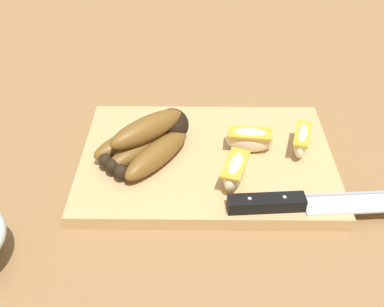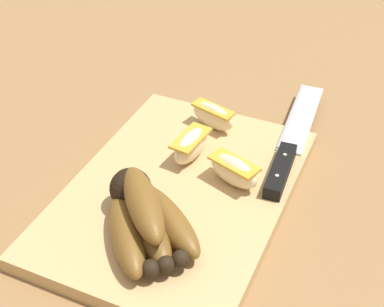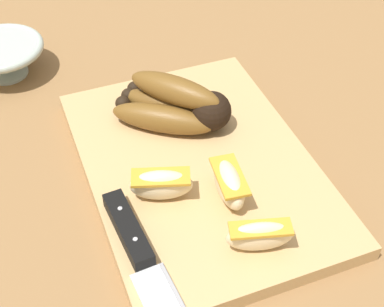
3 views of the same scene
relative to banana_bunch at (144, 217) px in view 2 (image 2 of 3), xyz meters
The scene contains 7 objects.
ground_plane 0.10m from the banana_bunch, behind, with size 6.00×6.00×0.00m, color olive.
cutting_board 0.09m from the banana_bunch, behind, with size 0.37×0.26×0.02m, color tan.
banana_bunch is the anchor object (origin of this frame).
chefs_knife 0.23m from the banana_bunch, 152.47° to the left, with size 0.28×0.05×0.02m.
apple_wedge_near 0.15m from the banana_bunch, behind, with size 0.07×0.04×0.04m.
apple_wedge_middle 0.14m from the banana_bunch, 152.91° to the left, with size 0.05×0.07×0.04m.
apple_wedge_far 0.22m from the banana_bunch, behind, with size 0.04×0.07×0.04m.
Camera 2 is at (0.47, 0.24, 0.49)m, focal length 52.32 mm.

